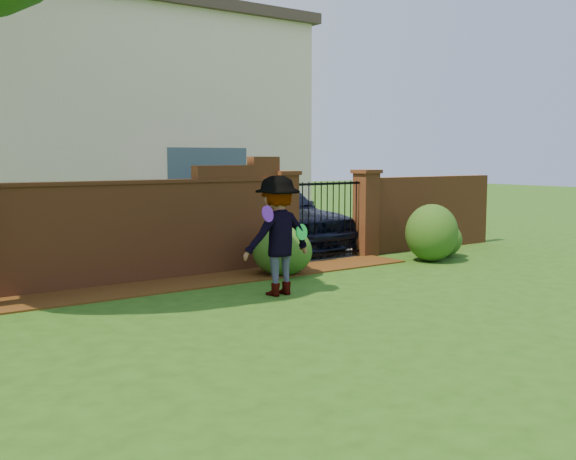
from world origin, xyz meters
TOP-DOWN VIEW (x-y plane):
  - ground at (0.00, 0.00)m, footprint 80.00×80.00m
  - mulch_bed at (-0.95, 3.34)m, footprint 11.10×1.08m
  - brick_wall at (-2.01, 4.00)m, footprint 8.70×0.31m
  - brick_wall_return at (6.60, 4.00)m, footprint 4.00×0.25m
  - pillar_left at (2.40, 4.00)m, footprint 0.50×0.50m
  - pillar_right at (4.60, 4.00)m, footprint 0.50×0.50m
  - iron_gate at (3.50, 4.00)m, footprint 1.78×0.03m
  - driveway at (3.50, 8.00)m, footprint 3.20×8.00m
  - house at (1.00, 12.00)m, footprint 12.40×6.40m
  - car at (3.52, 5.92)m, footprint 2.14×4.90m
  - shrub_left at (1.66, 3.04)m, footprint 1.09×1.09m
  - shrub_middle at (5.13, 2.58)m, footprint 1.08×1.08m
  - shrub_right at (5.83, 2.89)m, footprint 0.84×0.84m
  - man at (0.61, 1.66)m, footprint 1.22×0.72m
  - frisbee_purple at (0.19, 1.36)m, footprint 0.26×0.15m
  - frisbee_green at (0.97, 1.56)m, footprint 0.26×0.11m

SIDE VIEW (x-z plane):
  - ground at x=0.00m, z-range -0.01..0.00m
  - driveway at x=3.50m, z-range 0.00..0.01m
  - mulch_bed at x=-0.95m, z-range 0.00..0.03m
  - shrub_right at x=5.83m, z-range 0.00..0.74m
  - shrub_left at x=1.66m, z-range 0.00..0.89m
  - shrub_middle at x=5.13m, z-range 0.00..1.19m
  - car at x=3.52m, z-range 0.00..1.64m
  - brick_wall_return at x=6.60m, z-range 0.00..1.70m
  - iron_gate at x=3.50m, z-range 0.05..1.65m
  - brick_wall at x=-2.01m, z-range -0.15..2.01m
  - man at x=0.61m, z-range 0.00..1.87m
  - pillar_left at x=2.40m, z-range 0.02..1.90m
  - pillar_right at x=4.60m, z-range 0.02..1.90m
  - frisbee_green at x=0.97m, z-range 0.85..1.11m
  - frisbee_purple at x=0.19m, z-range 1.20..1.44m
  - house at x=1.00m, z-range 0.01..6.31m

